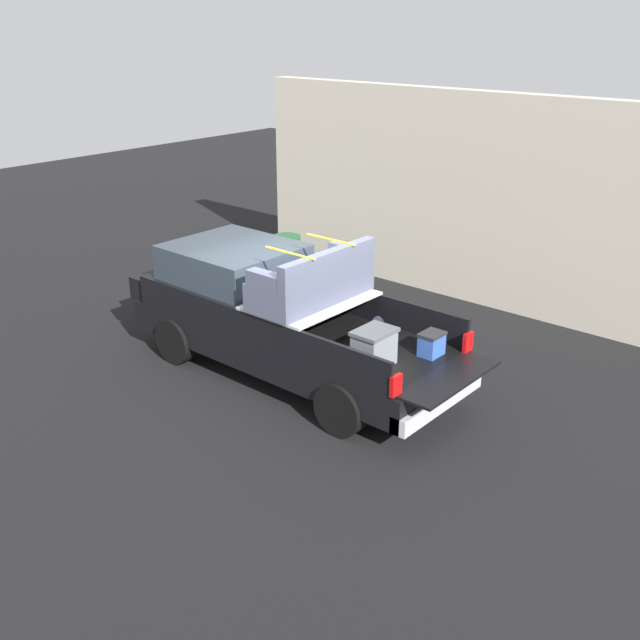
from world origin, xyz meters
TOP-DOWN VIEW (x-y plane):
  - ground_plane at (0.00, 0.00)m, footprint 40.00×40.00m
  - pickup_truck at (0.37, 0.00)m, footprint 6.05×2.06m
  - building_facade at (-0.20, -4.90)m, footprint 10.04×0.36m
  - trash_can at (3.21, -3.32)m, footprint 0.60×0.60m

SIDE VIEW (x-z plane):
  - ground_plane at x=0.00m, z-range 0.00..0.00m
  - trash_can at x=3.21m, z-range 0.01..0.99m
  - pickup_truck at x=0.37m, z-range -0.15..2.08m
  - building_facade at x=-0.20m, z-range 0.00..4.06m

